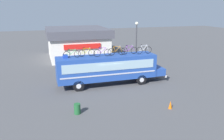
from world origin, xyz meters
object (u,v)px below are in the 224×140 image
object	(u,v)px
rooftop_bicycle_3	(102,52)
traffic_cone	(170,105)
rooftop_bicycle_2	(87,53)
rooftop_bicycle_6	(144,50)
rooftop_bicycle_4	(117,51)
street_lamp	(136,39)
luggage_bag_1	(65,56)
rooftop_bicycle_5	(129,50)
trash_bin	(77,109)
rooftop_bicycle_1	(72,54)
bus	(109,67)

from	to	relation	value
rooftop_bicycle_3	traffic_cone	xyz separation A→B (m)	(3.68, -6.82, -3.11)
rooftop_bicycle_2	rooftop_bicycle_6	world-z (taller)	rooftop_bicycle_6
rooftop_bicycle_4	street_lamp	size ratio (longest dim) A/B	0.31
luggage_bag_1	rooftop_bicycle_5	xyz separation A→B (m)	(6.48, -0.07, 0.23)
luggage_bag_1	rooftop_bicycle_4	bearing A→B (deg)	-2.24
rooftop_bicycle_6	street_lamp	size ratio (longest dim) A/B	0.29
rooftop_bicycle_4	rooftop_bicycle_5	world-z (taller)	rooftop_bicycle_4
rooftop_bicycle_3	trash_bin	size ratio (longest dim) A/B	2.22
rooftop_bicycle_4	street_lamp	distance (m)	7.16
luggage_bag_1	rooftop_bicycle_4	distance (m)	5.08
rooftop_bicycle_2	rooftop_bicycle_5	world-z (taller)	rooftop_bicycle_5
rooftop_bicycle_6	street_lamp	world-z (taller)	street_lamp
luggage_bag_1	traffic_cone	size ratio (longest dim) A/B	0.69
rooftop_bicycle_1	rooftop_bicycle_3	size ratio (longest dim) A/B	0.94
rooftop_bicycle_1	luggage_bag_1	bearing A→B (deg)	176.60
bus	luggage_bag_1	world-z (taller)	luggage_bag_1
luggage_bag_1	rooftop_bicycle_1	xyz separation A→B (m)	(0.63, -0.04, 0.20)
rooftop_bicycle_5	street_lamp	bearing A→B (deg)	60.19
bus	rooftop_bicycle_1	size ratio (longest dim) A/B	6.76
trash_bin	bus	bearing A→B (deg)	54.12
bus	luggage_bag_1	size ratio (longest dim) A/B	25.33
street_lamp	rooftop_bicycle_2	bearing A→B (deg)	-145.24
bus	traffic_cone	bearing A→B (deg)	-66.97
bus	rooftop_bicycle_3	size ratio (longest dim) A/B	6.36
rooftop_bicycle_5	rooftop_bicycle_6	distance (m)	1.54
rooftop_bicycle_5	traffic_cone	size ratio (longest dim) A/B	2.76
rooftop_bicycle_2	street_lamp	distance (m)	9.13
street_lamp	rooftop_bicycle_3	bearing A→B (deg)	-136.63
rooftop_bicycle_6	rooftop_bicycle_4	bearing A→B (deg)	176.82
rooftop_bicycle_1	rooftop_bicycle_6	xyz separation A→B (m)	(7.36, -0.32, 0.04)
rooftop_bicycle_5	trash_bin	xyz separation A→B (m)	(-6.40, -5.83, -3.03)
rooftop_bicycle_6	rooftop_bicycle_3	bearing A→B (deg)	179.91
rooftop_bicycle_3	rooftop_bicycle_5	distance (m)	2.95
rooftop_bicycle_2	rooftop_bicycle_6	xyz separation A→B (m)	(5.90, -0.51, 0.03)
rooftop_bicycle_3	rooftop_bicycle_5	size ratio (longest dim) A/B	0.99
rooftop_bicycle_3	traffic_cone	bearing A→B (deg)	-61.68
rooftop_bicycle_1	rooftop_bicycle_4	bearing A→B (deg)	-2.07
rooftop_bicycle_4	rooftop_bicycle_5	bearing A→B (deg)	5.30
rooftop_bicycle_5	traffic_cone	xyz separation A→B (m)	(0.75, -7.11, -3.11)
rooftop_bicycle_1	rooftop_bicycle_4	world-z (taller)	rooftop_bicycle_4
rooftop_bicycle_3	rooftop_bicycle_5	xyz separation A→B (m)	(2.93, 0.29, -0.01)
rooftop_bicycle_3	rooftop_bicycle_5	world-z (taller)	rooftop_bicycle_3
rooftop_bicycle_2	trash_bin	size ratio (longest dim) A/B	2.08
trash_bin	traffic_cone	size ratio (longest dim) A/B	1.24
bus	rooftop_bicycle_2	distance (m)	2.70
bus	rooftop_bicycle_5	bearing A→B (deg)	2.22
rooftop_bicycle_5	street_lamp	size ratio (longest dim) A/B	0.30
rooftop_bicycle_4	traffic_cone	distance (m)	7.95
rooftop_bicycle_2	rooftop_bicycle_5	xyz separation A→B (m)	(4.39, -0.21, 0.02)
bus	rooftop_bicycle_2	xyz separation A→B (m)	(-2.15, 0.30, 1.60)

